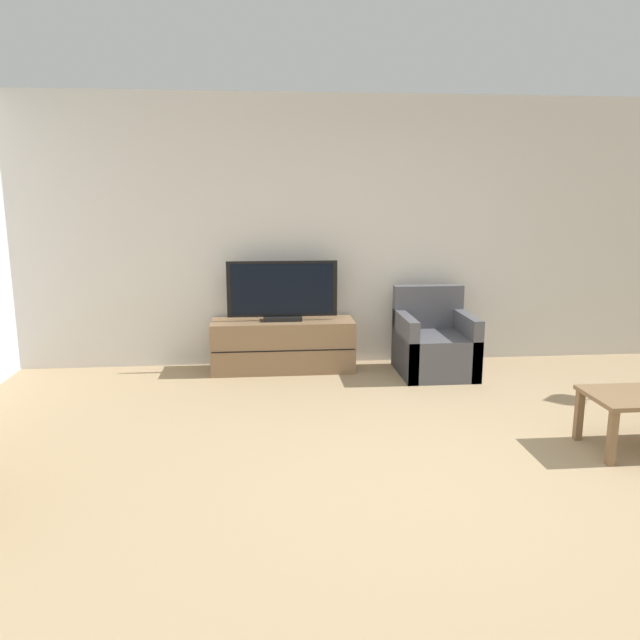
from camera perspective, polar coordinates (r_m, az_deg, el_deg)
ground_plane at (r=4.06m, az=11.93°, el=-14.27°), size 24.00×24.00×0.00m
wall_back at (r=6.45m, az=4.88°, el=8.01°), size 12.00×0.06×2.70m
tv_stand at (r=6.23m, az=-3.40°, el=-2.32°), size 1.41×0.46×0.51m
tv at (r=6.12m, az=-3.46°, el=2.49°), size 1.08×0.18×0.59m
armchair at (r=6.22m, az=10.37°, el=-2.29°), size 0.70×0.76×0.83m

